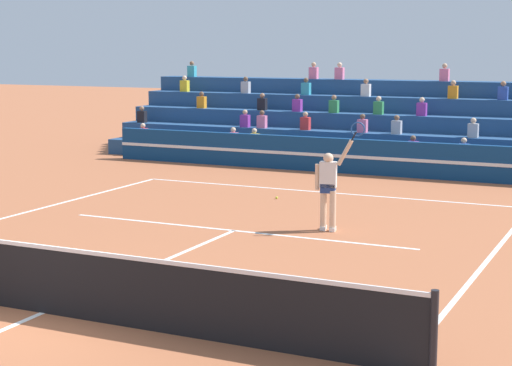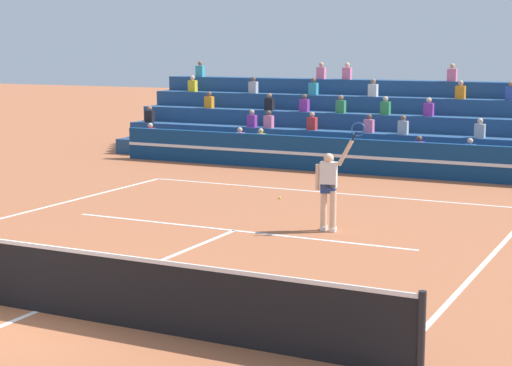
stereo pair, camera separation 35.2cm
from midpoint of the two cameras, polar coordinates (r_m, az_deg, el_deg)
The scene contains 7 objects.
ground_plane at distance 13.51m, azimuth -13.68°, elevation -8.33°, with size 120.00×120.00×0.00m, color #AD603D.
court_lines at distance 13.51m, azimuth -13.68°, elevation -8.31°, with size 11.10×23.90×0.01m.
tennis_net at distance 13.36m, azimuth -13.77°, elevation -6.10°, with size 12.00×0.10×1.10m.
sponsor_banner_wall at distance 26.95m, azimuth 8.04°, elevation 1.71°, with size 18.00×0.26×1.10m.
bleacher_stand at distance 30.51m, azimuth 10.32°, elevation 3.39°, with size 20.53×4.75×3.38m.
tennis_player at distance 18.56m, azimuth 5.46°, elevation -0.23°, with size 1.10×0.31×2.45m.
tennis_ball at distance 22.52m, azimuth 2.04°, elevation -0.99°, with size 0.07×0.07×0.07m, color #C6DB33.
Camera 2 is at (8.55, -9.72, 4.00)m, focal length 60.00 mm.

